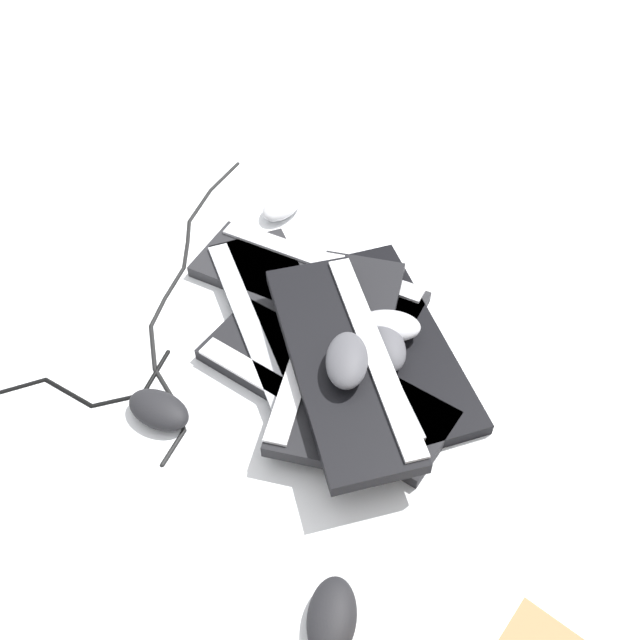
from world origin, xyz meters
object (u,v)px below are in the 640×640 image
at_px(keyboard_1, 277,319).
at_px(mouse_0, 389,326).
at_px(mouse_6, 282,204).
at_px(keyboard_3, 396,340).
at_px(keyboard_4, 339,350).
at_px(keyboard_0, 308,283).
at_px(mouse_1, 385,346).
at_px(keyboard_2, 323,385).
at_px(mouse_2, 159,410).
at_px(mouse_5, 347,360).
at_px(mouse_3, 308,294).
at_px(mouse_4, 332,618).
at_px(keyboard_5, 342,361).

bearing_deg(keyboard_1, mouse_0, -100.04).
height_order(keyboard_1, mouse_6, mouse_6).
height_order(keyboard_3, keyboard_4, keyboard_4).
xyz_separation_m(keyboard_0, mouse_1, (-0.17, -0.14, 0.04)).
bearing_deg(keyboard_2, mouse_0, -45.48).
height_order(keyboard_0, mouse_2, mouse_2).
height_order(mouse_0, mouse_5, mouse_5).
height_order(keyboard_0, mouse_5, mouse_5).
xyz_separation_m(keyboard_4, mouse_3, (0.12, 0.06, 0.01)).
bearing_deg(mouse_3, mouse_4, 22.82).
height_order(keyboard_0, keyboard_1, same).
relative_size(keyboard_4, mouse_1, 4.18).
distance_m(mouse_2, mouse_6, 0.54).
distance_m(mouse_0, mouse_4, 0.49).
xyz_separation_m(mouse_2, mouse_5, (0.05, -0.30, 0.09)).
relative_size(mouse_0, mouse_1, 1.00).
distance_m(keyboard_2, mouse_4, 0.38).
xyz_separation_m(keyboard_5, mouse_3, (0.17, 0.07, -0.02)).
xyz_separation_m(mouse_3, mouse_6, (0.28, 0.07, -0.03)).
bearing_deg(mouse_0, keyboard_2, 46.75).
height_order(mouse_0, mouse_4, mouse_0).
bearing_deg(keyboard_4, keyboard_3, -62.68).
bearing_deg(keyboard_5, keyboard_1, 41.87).
bearing_deg(keyboard_1, mouse_5, -141.22).
bearing_deg(keyboard_4, keyboard_0, 19.53).
relative_size(keyboard_4, mouse_6, 4.18).
bearing_deg(mouse_6, mouse_3, -136.54).
bearing_deg(mouse_1, mouse_3, -143.38).
bearing_deg(mouse_0, keyboard_5, 54.10).
bearing_deg(keyboard_2, keyboard_0, 9.89).
bearing_deg(mouse_0, mouse_1, 84.34).
height_order(keyboard_3, mouse_4, mouse_4).
relative_size(keyboard_3, mouse_0, 4.22).
bearing_deg(mouse_2, mouse_3, 73.11).
bearing_deg(mouse_5, mouse_4, -0.03).
relative_size(keyboard_1, mouse_1, 4.21).
bearing_deg(keyboard_5, mouse_5, -162.63).
xyz_separation_m(keyboard_2, mouse_2, (-0.07, 0.26, 0.01)).
relative_size(keyboard_1, mouse_5, 4.21).
height_order(keyboard_4, mouse_2, keyboard_4).
distance_m(mouse_1, mouse_2, 0.39).
bearing_deg(mouse_5, keyboard_5, -161.72).
distance_m(keyboard_3, keyboard_5, 0.15).
bearing_deg(mouse_3, mouse_6, -149.74).
height_order(keyboard_0, mouse_6, mouse_6).
height_order(keyboard_1, keyboard_3, same).
xyz_separation_m(keyboard_1, mouse_3, (0.03, -0.05, 0.04)).
xyz_separation_m(keyboard_2, mouse_1, (0.06, -0.10, 0.04)).
height_order(keyboard_0, mouse_4, mouse_4).
xyz_separation_m(mouse_1, mouse_6, (0.39, 0.21, -0.03)).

